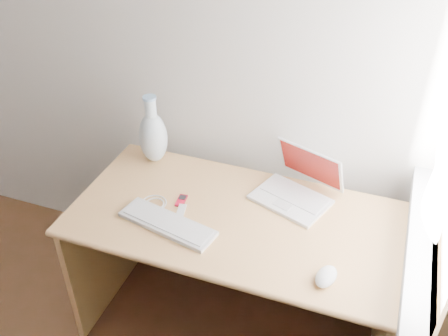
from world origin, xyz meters
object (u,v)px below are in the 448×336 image
(desk, at_px, (240,240))
(external_keyboard, at_px, (167,223))
(laptop, at_px, (294,186))
(vase, at_px, (153,136))

(desk, distance_m, external_keyboard, 0.39)
(laptop, height_order, vase, vase)
(desk, height_order, laptop, laptop)
(desk, xyz_separation_m, laptop, (0.19, 0.14, 0.25))
(laptop, xyz_separation_m, vase, (-0.67, 0.04, 0.09))
(desk, xyz_separation_m, external_keyboard, (-0.23, -0.22, 0.21))
(laptop, relative_size, vase, 1.07)
(laptop, xyz_separation_m, external_keyboard, (-0.42, -0.36, -0.04))
(laptop, bearing_deg, desk, -124.32)
(desk, distance_m, laptop, 0.34)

